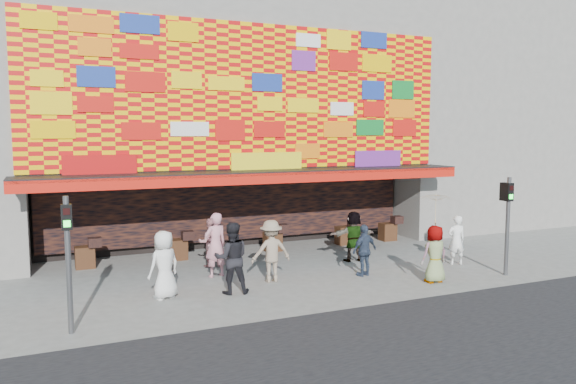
% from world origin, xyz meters
% --- Properties ---
extents(ground, '(90.00, 90.00, 0.00)m').
position_xyz_m(ground, '(0.00, 0.00, 0.00)').
color(ground, slate).
rests_on(ground, ground).
extents(road_strip, '(30.00, 8.00, 0.02)m').
position_xyz_m(road_strip, '(0.00, -6.50, 0.01)').
color(road_strip, black).
rests_on(road_strip, ground).
extents(shop_building, '(15.20, 9.40, 10.00)m').
position_xyz_m(shop_building, '(0.00, 8.18, 5.23)').
color(shop_building, gray).
rests_on(shop_building, ground).
extents(neighbor_right, '(11.00, 8.00, 12.00)m').
position_xyz_m(neighbor_right, '(13.00, 8.00, 6.00)').
color(neighbor_right, gray).
rests_on(neighbor_right, ground).
extents(signal_left, '(0.22, 0.20, 3.00)m').
position_xyz_m(signal_left, '(-6.20, -1.50, 1.86)').
color(signal_left, '#59595B').
rests_on(signal_left, ground).
extents(signal_right, '(0.22, 0.20, 3.00)m').
position_xyz_m(signal_right, '(6.20, -1.50, 1.86)').
color(signal_right, '#59595B').
rests_on(signal_right, ground).
extents(ped_a, '(1.04, 0.88, 1.80)m').
position_xyz_m(ped_a, '(-3.82, 0.26, 0.90)').
color(ped_a, white).
rests_on(ped_a, ground).
extents(ped_b, '(0.80, 0.61, 1.95)m').
position_xyz_m(ped_b, '(-1.96, 1.88, 0.97)').
color(ped_b, '#CA8390').
rests_on(ped_b, ground).
extents(ped_c, '(1.09, 0.93, 1.94)m').
position_xyz_m(ped_c, '(-2.06, -0.00, 0.97)').
color(ped_c, black).
rests_on(ped_c, ground).
extents(ped_d, '(1.20, 0.72, 1.81)m').
position_xyz_m(ped_d, '(-0.64, 0.68, 0.91)').
color(ped_d, gray).
rests_on(ped_d, ground).
extents(ped_e, '(0.99, 0.59, 1.57)m').
position_xyz_m(ped_e, '(2.20, 0.16, 0.79)').
color(ped_e, '#2E3B51').
rests_on(ped_e, ground).
extents(ped_f, '(1.64, 0.73, 1.70)m').
position_xyz_m(ped_f, '(2.89, 2.00, 0.85)').
color(ped_f, gray).
rests_on(ped_f, ground).
extents(ped_g, '(0.83, 0.55, 1.67)m').
position_xyz_m(ped_g, '(3.67, -1.30, 0.84)').
color(ped_g, gray).
rests_on(ped_g, ground).
extents(ped_h, '(0.67, 0.53, 1.63)m').
position_xyz_m(ped_h, '(5.73, 0.21, 0.81)').
color(ped_h, white).
rests_on(ped_h, ground).
extents(ped_i, '(0.87, 0.74, 1.58)m').
position_xyz_m(ped_i, '(-1.76, 3.19, 0.79)').
color(ped_i, '#CA8388').
rests_on(ped_i, ground).
extents(parasol, '(1.18, 1.19, 1.85)m').
position_xyz_m(parasol, '(3.67, -1.30, 2.15)').
color(parasol, beige).
rests_on(parasol, ground).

